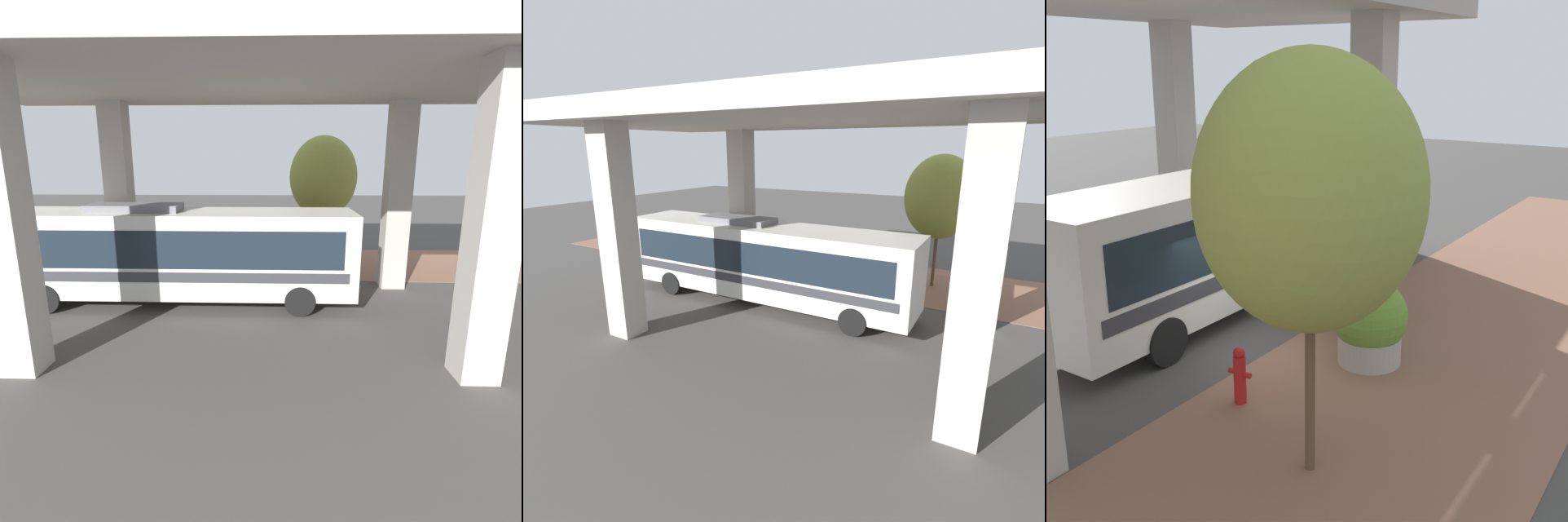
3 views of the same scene
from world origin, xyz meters
TOP-DOWN VIEW (x-y plane):
  - ground_plane at (0.00, 0.00)m, footprint 80.00×80.00m
  - sidewalk_strip at (-3.00, 0.00)m, footprint 6.00×40.00m
  - overpass at (4.00, 0.00)m, footprint 9.40×18.73m
  - bus at (2.61, -2.85)m, footprint 2.68×12.46m
  - fire_hydrant at (-0.82, 1.94)m, footprint 0.46×0.22m
  - planter_front at (-1.06, -2.01)m, footprint 1.24×1.24m
  - planter_middle at (-1.95, -0.78)m, footprint 1.50×1.50m
  - street_tree_near at (-2.93, 2.92)m, footprint 3.10×3.10m

SIDE VIEW (x-z plane):
  - ground_plane at x=0.00m, z-range 0.00..0.00m
  - sidewalk_strip at x=-3.00m, z-range 0.00..0.02m
  - fire_hydrant at x=-0.82m, z-range 0.01..1.09m
  - planter_front at x=-1.06m, z-range 0.03..1.65m
  - planter_middle at x=-1.95m, z-range -0.03..1.73m
  - bus at x=2.61m, z-range 0.15..3.65m
  - street_tree_near at x=-2.93m, z-range 1.14..7.15m
  - overpass at x=4.00m, z-range 2.84..10.48m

